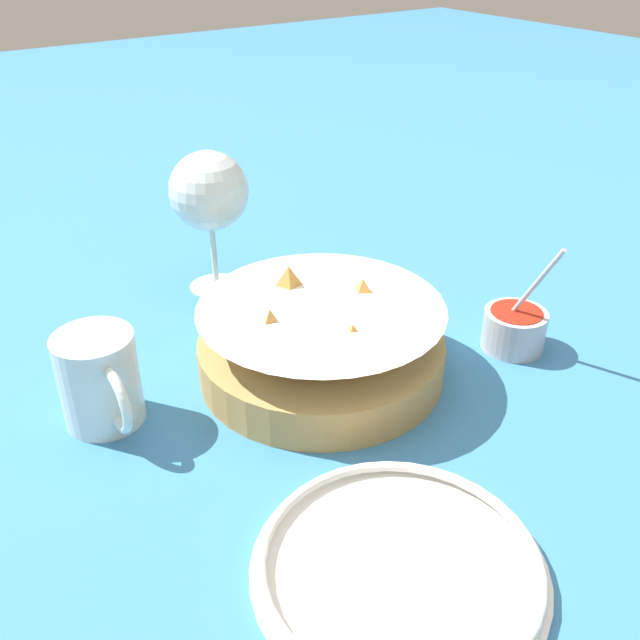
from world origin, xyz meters
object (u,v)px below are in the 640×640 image
at_px(sauce_cup, 514,327).
at_px(beer_mug, 101,383).
at_px(side_plate, 399,565).
at_px(wine_glass, 209,195).
at_px(food_basket, 320,342).

xyz_separation_m(sauce_cup, beer_mug, (-0.13, -0.40, 0.02)).
height_order(sauce_cup, side_plate, sauce_cup).
xyz_separation_m(wine_glass, beer_mug, (0.17, -0.20, -0.08)).
bearing_deg(side_plate, wine_glass, 168.11).
bearing_deg(sauce_cup, food_basket, -112.02).
bearing_deg(wine_glass, beer_mug, -49.40).
distance_m(food_basket, side_plate, 0.25).
xyz_separation_m(beer_mug, side_plate, (0.28, 0.11, -0.03)).
height_order(beer_mug, side_plate, beer_mug).
xyz_separation_m(sauce_cup, side_plate, (0.16, -0.29, -0.02)).
bearing_deg(side_plate, food_basket, 157.75).
height_order(sauce_cup, wine_glass, wine_glass).
relative_size(food_basket, side_plate, 1.14).
relative_size(sauce_cup, wine_glass, 0.77).
bearing_deg(wine_glass, food_basket, -0.09).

